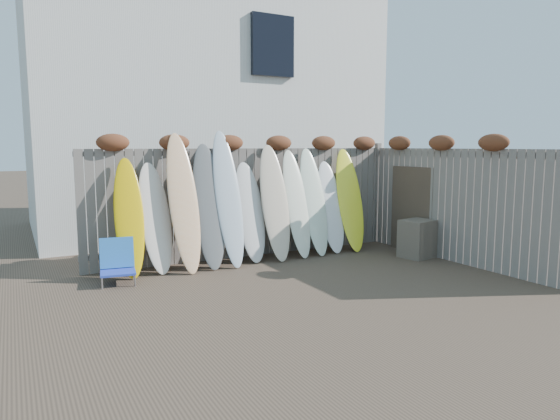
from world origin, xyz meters
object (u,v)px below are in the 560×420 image
beach_chair (117,262)px  surfboard_0 (129,217)px  lattice_panel (413,209)px  wooden_crate (418,239)px

beach_chair → surfboard_0: (0.26, 0.33, 0.63)m
beach_chair → surfboard_0: surfboard_0 is taller
surfboard_0 → lattice_panel: bearing=-3.5°
beach_chair → wooden_crate: bearing=-9.2°
wooden_crate → lattice_panel: 0.71m
lattice_panel → surfboard_0: surfboard_0 is taller
wooden_crate → beach_chair: bearing=170.8°
beach_chair → lattice_panel: lattice_panel is taller
wooden_crate → surfboard_0: surfboard_0 is taller
beach_chair → lattice_panel: bearing=-4.2°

